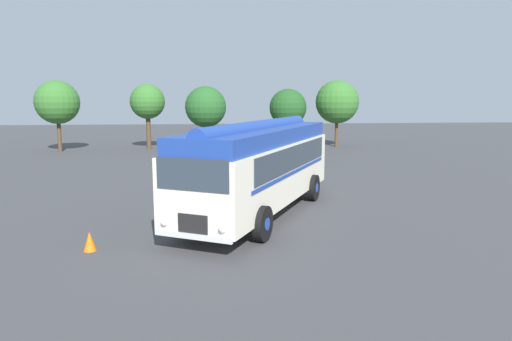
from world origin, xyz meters
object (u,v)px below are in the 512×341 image
(car_near_left, at_px, (211,150))
(car_mid_left, at_px, (255,149))
(traffic_cone, at_px, (90,241))
(vintage_bus, at_px, (260,164))
(car_mid_right, at_px, (290,148))

(car_near_left, xyz_separation_m, car_mid_left, (2.98, 0.33, 0.00))
(traffic_cone, bearing_deg, car_near_left, 79.06)
(vintage_bus, distance_m, car_near_left, 14.30)
(vintage_bus, xyz_separation_m, car_mid_left, (1.19, 14.48, -1.05))
(vintage_bus, relative_size, car_mid_right, 2.29)
(car_mid_left, height_order, traffic_cone, car_mid_left)
(car_mid_left, relative_size, car_mid_right, 0.99)
(traffic_cone, bearing_deg, car_mid_left, 70.51)
(vintage_bus, height_order, traffic_cone, vintage_bus)
(car_mid_right, bearing_deg, car_mid_left, -171.18)
(vintage_bus, xyz_separation_m, car_near_left, (-1.80, 14.15, -1.05))
(car_mid_left, height_order, car_mid_right, same)
(car_mid_left, xyz_separation_m, traffic_cone, (-6.44, -18.19, -0.57))
(car_mid_right, bearing_deg, car_near_left, -172.49)
(car_near_left, height_order, car_mid_left, same)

